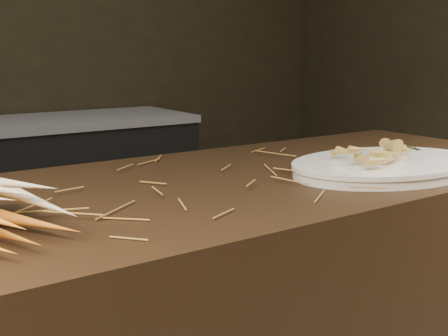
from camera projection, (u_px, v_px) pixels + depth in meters
name	position (u px, v px, depth m)	size (l,w,h in m)	color
back_counter	(18.00, 202.00, 2.86)	(1.82, 0.62, 0.84)	black
straw_bedding	(100.00, 194.00, 1.08)	(1.40, 0.60, 0.02)	olive
serving_platter	(385.00, 167.00, 1.31)	(0.48, 0.32, 0.03)	white
roasted_veg_heap	(386.00, 151.00, 1.30)	(0.23, 0.17, 0.05)	olive
serving_fork	(442.00, 156.00, 1.37)	(0.02, 0.18, 0.00)	silver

